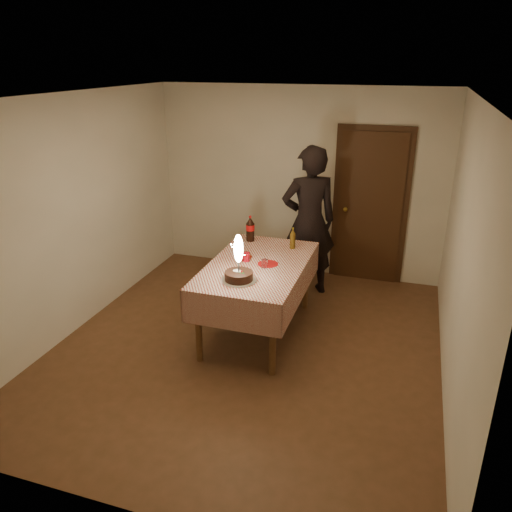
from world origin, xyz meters
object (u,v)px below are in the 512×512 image
at_px(cola_bottle, 250,229).
at_px(amber_bottle_right, 293,239).
at_px(red_cup, 246,257).
at_px(clear_cup, 265,263).
at_px(dining_table, 257,273).
at_px(red_plate, 268,264).
at_px(birthday_cake, 239,270).
at_px(photographer, 309,222).

bearing_deg(cola_bottle, amber_bottle_right, -9.70).
height_order(red_cup, clear_cup, red_cup).
relative_size(dining_table, cola_bottle, 5.42).
xyz_separation_m(dining_table, red_plate, (0.11, 0.02, 0.12)).
distance_m(dining_table, red_plate, 0.16).
height_order(red_plate, red_cup, red_cup).
bearing_deg(birthday_cake, cola_bottle, 102.72).
relative_size(red_cup, clear_cup, 1.11).
bearing_deg(clear_cup, birthday_cake, -111.09).
distance_m(birthday_cake, cola_bottle, 1.16).
distance_m(dining_table, birthday_cake, 0.52).
bearing_deg(birthday_cake, amber_bottle_right, 74.11).
distance_m(birthday_cake, red_plate, 0.53).
height_order(dining_table, red_plate, red_plate).
xyz_separation_m(clear_cup, photographer, (0.19, 1.29, 0.09)).
height_order(dining_table, cola_bottle, cola_bottle).
height_order(red_cup, photographer, photographer).
bearing_deg(dining_table, red_cup, 167.44).
height_order(red_plate, cola_bottle, cola_bottle).
bearing_deg(clear_cup, photographer, 81.46).
relative_size(birthday_cake, red_plate, 2.21).
relative_size(red_plate, amber_bottle_right, 0.86).
height_order(amber_bottle_right, photographer, photographer).
bearing_deg(red_cup, red_plate, -2.86).
distance_m(red_plate, red_cup, 0.26).
relative_size(dining_table, red_plate, 7.82).
bearing_deg(red_plate, clear_cup, -94.71).
xyz_separation_m(birthday_cake, red_plate, (0.16, 0.49, -0.11)).
height_order(dining_table, amber_bottle_right, amber_bottle_right).
relative_size(red_cup, photographer, 0.05).
relative_size(clear_cup, photographer, 0.05).
distance_m(dining_table, clear_cup, 0.20).
distance_m(clear_cup, amber_bottle_right, 0.67).
bearing_deg(clear_cup, cola_bottle, 118.88).
bearing_deg(dining_table, red_plate, 9.24).
xyz_separation_m(red_cup, photographer, (0.44, 1.19, 0.08)).
xyz_separation_m(dining_table, birthday_cake, (-0.05, -0.47, 0.23)).
height_order(birthday_cake, amber_bottle_right, birthday_cake).
distance_m(red_cup, clear_cup, 0.27).
bearing_deg(dining_table, amber_bottle_right, 66.31).
relative_size(dining_table, clear_cup, 19.11).
relative_size(red_plate, clear_cup, 2.44).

